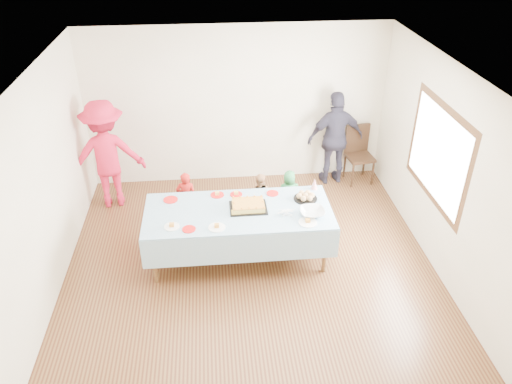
% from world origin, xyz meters
% --- Properties ---
extents(ground, '(5.00, 5.00, 0.00)m').
position_xyz_m(ground, '(0.00, 0.00, 0.00)').
color(ground, '#472214').
rests_on(ground, ground).
extents(room_walls, '(5.04, 5.04, 2.72)m').
position_xyz_m(room_walls, '(0.05, 0.00, 1.77)').
color(room_walls, beige).
rests_on(room_walls, ground).
extents(party_table, '(2.50, 1.10, 0.78)m').
position_xyz_m(party_table, '(-0.14, 0.20, 0.72)').
color(party_table, '#51361B').
rests_on(party_table, ground).
extents(birthday_cake, '(0.50, 0.38, 0.09)m').
position_xyz_m(birthday_cake, '(-0.01, 0.24, 0.82)').
color(birthday_cake, black).
rests_on(birthday_cake, party_table).
extents(rolls_tray, '(0.33, 0.33, 0.10)m').
position_xyz_m(rolls_tray, '(0.80, 0.40, 0.82)').
color(rolls_tray, black).
rests_on(rolls_tray, party_table).
extents(punch_bowl, '(0.33, 0.33, 0.08)m').
position_xyz_m(punch_bowl, '(0.82, 0.00, 0.82)').
color(punch_bowl, silver).
rests_on(punch_bowl, party_table).
extents(party_hat, '(0.10, 0.10, 0.16)m').
position_xyz_m(party_hat, '(0.98, 0.66, 0.86)').
color(party_hat, white).
rests_on(party_hat, party_table).
extents(fork_pile, '(0.24, 0.18, 0.07)m').
position_xyz_m(fork_pile, '(0.47, 0.07, 0.81)').
color(fork_pile, white).
rests_on(fork_pile, party_table).
extents(plate_red_far_a, '(0.20, 0.20, 0.01)m').
position_xyz_m(plate_red_far_a, '(-1.05, 0.55, 0.79)').
color(plate_red_far_a, red).
rests_on(plate_red_far_a, party_table).
extents(plate_red_far_b, '(0.19, 0.19, 0.01)m').
position_xyz_m(plate_red_far_b, '(-0.41, 0.62, 0.79)').
color(plate_red_far_b, red).
rests_on(plate_red_far_b, party_table).
extents(plate_red_far_c, '(0.17, 0.17, 0.01)m').
position_xyz_m(plate_red_far_c, '(-0.15, 0.60, 0.79)').
color(plate_red_far_c, red).
rests_on(plate_red_far_c, party_table).
extents(plate_red_far_d, '(0.17, 0.17, 0.01)m').
position_xyz_m(plate_red_far_d, '(0.37, 0.58, 0.79)').
color(plate_red_far_d, red).
rests_on(plate_red_far_d, party_table).
extents(plate_red_near, '(0.17, 0.17, 0.01)m').
position_xyz_m(plate_red_near, '(-0.79, -0.18, 0.79)').
color(plate_red_near, red).
rests_on(plate_red_near, party_table).
extents(plate_white_left, '(0.20, 0.20, 0.01)m').
position_xyz_m(plate_white_left, '(-1.01, -0.10, 0.79)').
color(plate_white_left, white).
rests_on(plate_white_left, party_table).
extents(plate_white_mid, '(0.22, 0.22, 0.01)m').
position_xyz_m(plate_white_mid, '(-0.44, -0.17, 0.79)').
color(plate_white_mid, white).
rests_on(plate_white_mid, party_table).
extents(plate_white_right, '(0.24, 0.24, 0.01)m').
position_xyz_m(plate_white_right, '(0.73, -0.17, 0.79)').
color(plate_white_right, white).
rests_on(plate_white_right, party_table).
extents(dining_chair, '(0.49, 0.49, 1.00)m').
position_xyz_m(dining_chair, '(2.09, 2.25, 0.56)').
color(dining_chair, black).
rests_on(dining_chair, ground).
extents(toddler_left, '(0.34, 0.24, 0.86)m').
position_xyz_m(toddler_left, '(-0.87, 1.16, 0.43)').
color(toddler_left, red).
rests_on(toddler_left, ground).
extents(toddler_mid, '(0.38, 0.25, 0.75)m').
position_xyz_m(toddler_mid, '(0.72, 1.24, 0.38)').
color(toddler_mid, '#297B40').
rests_on(toddler_mid, ground).
extents(toddler_right, '(0.41, 0.35, 0.75)m').
position_xyz_m(toddler_right, '(0.25, 1.21, 0.37)').
color(toddler_right, tan).
rests_on(toddler_right, ground).
extents(adult_left, '(1.24, 0.83, 1.78)m').
position_xyz_m(adult_left, '(-2.10, 1.83, 0.89)').
color(adult_left, red).
rests_on(adult_left, ground).
extents(adult_right, '(1.01, 0.51, 1.65)m').
position_xyz_m(adult_right, '(1.64, 2.20, 0.83)').
color(adult_right, '#2D2B3B').
rests_on(adult_right, ground).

